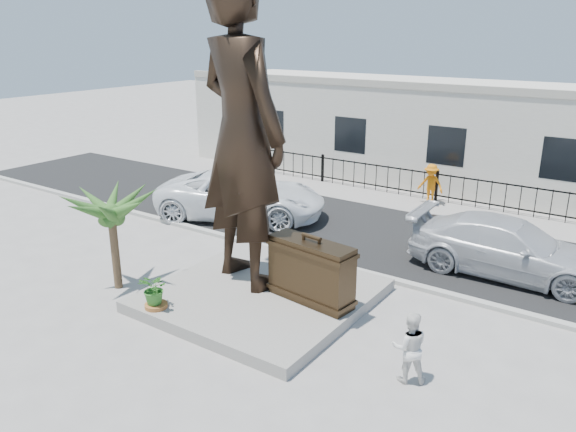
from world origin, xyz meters
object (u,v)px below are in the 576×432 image
statue (242,134)px  suitcase (311,271)px  tourist (409,347)px  car_white (241,195)px

statue → suitcase: 3.85m
statue → tourist: size_ratio=5.24×
statue → suitcase: statue is taller
tourist → suitcase: bearing=-54.6°
statue → car_white: 7.04m
suitcase → statue: bearing=-175.7°
suitcase → tourist: size_ratio=1.48×
tourist → car_white: (-9.35, 6.20, 0.12)m
suitcase → tourist: bearing=-16.2°
statue → car_white: (-3.98, 4.71, -3.40)m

